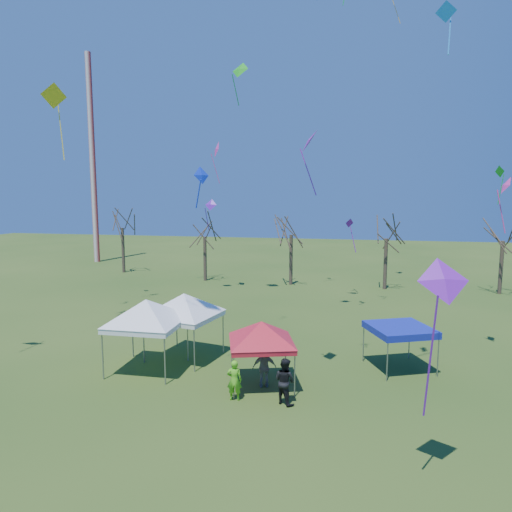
{
  "coord_description": "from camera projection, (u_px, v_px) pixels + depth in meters",
  "views": [
    {
      "loc": [
        3.09,
        -17.03,
        8.22
      ],
      "look_at": [
        -1.15,
        3.0,
        5.49
      ],
      "focal_mm": 32.0,
      "sensor_mm": 36.0,
      "label": 1
    }
  ],
  "objects": [
    {
      "name": "kite_22",
      "position": [
        350.0,
        224.0,
        37.03
      ],
      "size": [
        1.02,
        0.99,
        2.81
      ],
      "rotation": [
        0.0,
        0.0,
        3.83
      ],
      "color": "purple",
      "rests_on": "ground"
    },
    {
      "name": "tree_2",
      "position": [
        291.0,
        217.0,
        41.53
      ],
      "size": [
        3.71,
        3.71,
        8.18
      ],
      "color": "#3D2D21",
      "rests_on": "ground"
    },
    {
      "name": "tree_0",
      "position": [
        122.0,
        212.0,
        48.21
      ],
      "size": [
        3.83,
        3.83,
        8.44
      ],
      "color": "#3D2D21",
      "rests_on": "ground"
    },
    {
      "name": "tent_blue",
      "position": [
        400.0,
        330.0,
        21.5
      ],
      "size": [
        3.5,
        3.5,
        2.1
      ],
      "rotation": [
        0.0,
        0.0,
        0.41
      ],
      "color": "gray",
      "rests_on": "ground"
    },
    {
      "name": "radio_mast",
      "position": [
        93.0,
        160.0,
        55.29
      ],
      "size": [
        0.7,
        0.7,
        25.0
      ],
      "primitive_type": "cylinder",
      "color": "silver",
      "rests_on": "ground"
    },
    {
      "name": "kite_1",
      "position": [
        202.0,
        176.0,
        19.84
      ],
      "size": [
        0.66,
        0.79,
        1.83
      ],
      "rotation": [
        0.0,
        0.0,
        0.95
      ],
      "color": "#1638F0",
      "rests_on": "ground"
    },
    {
      "name": "kite_11",
      "position": [
        240.0,
        70.0,
        33.78
      ],
      "size": [
        1.65,
        1.33,
        3.14
      ],
      "rotation": [
        0.0,
        0.0,
        5.9
      ],
      "color": "green",
      "rests_on": "ground"
    },
    {
      "name": "tent_white_west",
      "position": [
        146.0,
        304.0,
        21.25
      ],
      "size": [
        4.47,
        4.47,
        3.94
      ],
      "rotation": [
        0.0,
        0.0,
        0.02
      ],
      "color": "gray",
      "rests_on": "ground"
    },
    {
      "name": "person_green",
      "position": [
        234.0,
        380.0,
        18.36
      ],
      "size": [
        0.65,
        0.47,
        1.67
      ],
      "primitive_type": "imported",
      "rotation": [
        0.0,
        0.0,
        3.27
      ],
      "color": "#5EC820",
      "rests_on": "ground"
    },
    {
      "name": "kite_12",
      "position": [
        500.0,
        172.0,
        36.96
      ],
      "size": [
        0.7,
        1.01,
        3.18
      ],
      "rotation": [
        0.0,
        0.0,
        2.06
      ],
      "color": "#179720",
      "rests_on": "ground"
    },
    {
      "name": "kite_9",
      "position": [
        446.0,
        13.0,
        14.99
      ],
      "size": [
        0.71,
        0.4,
        1.74
      ],
      "rotation": [
        0.0,
        0.0,
        2.91
      ],
      "color": "#157EE5",
      "rests_on": "ground"
    },
    {
      "name": "person_dark",
      "position": [
        285.0,
        381.0,
        18.04
      ],
      "size": [
        1.14,
        1.08,
        1.86
      ],
      "primitive_type": "imported",
      "rotation": [
        0.0,
        0.0,
        2.58
      ],
      "color": "black",
      "rests_on": "ground"
    },
    {
      "name": "kite_5",
      "position": [
        444.0,
        282.0,
        12.06
      ],
      "size": [
        1.6,
        1.26,
        4.52
      ],
      "rotation": [
        0.0,
        0.0,
        0.25
      ],
      "color": "purple",
      "rests_on": "ground"
    },
    {
      "name": "kite_13",
      "position": [
        211.0,
        205.0,
        38.37
      ],
      "size": [
        1.09,
        0.76,
        2.67
      ],
      "rotation": [
        0.0,
        0.0,
        6.17
      ],
      "color": "#661BC1",
      "rests_on": "ground"
    },
    {
      "name": "kite_2",
      "position": [
        216.0,
        150.0,
        37.17
      ],
      "size": [
        1.09,
        1.4,
        3.4
      ],
      "rotation": [
        0.0,
        0.0,
        5.24
      ],
      "color": "#DF319D",
      "rests_on": "ground"
    },
    {
      "name": "kite_27",
      "position": [
        309.0,
        142.0,
        18.67
      ],
      "size": [
        0.81,
        1.18,
        2.71
      ],
      "rotation": [
        0.0,
        0.0,
        4.82
      ],
      "color": "purple",
      "rests_on": "ground"
    },
    {
      "name": "tent_red",
      "position": [
        261.0,
        326.0,
        19.49
      ],
      "size": [
        3.61,
        3.61,
        3.33
      ],
      "rotation": [
        0.0,
        0.0,
        0.29
      ],
      "color": "gray",
      "rests_on": "ground"
    },
    {
      "name": "tree_1",
      "position": [
        204.0,
        221.0,
        43.58
      ],
      "size": [
        3.42,
        3.42,
        7.54
      ],
      "color": "#3D2D21",
      "rests_on": "ground"
    },
    {
      "name": "ground",
      "position": [
        269.0,
        402.0,
        18.23
      ],
      "size": [
        140.0,
        140.0,
        0.0
      ],
      "primitive_type": "plane",
      "color": "#2C4C18",
      "rests_on": "ground"
    },
    {
      "name": "tree_3",
      "position": [
        387.0,
        220.0,
        39.51
      ],
      "size": [
        3.59,
        3.59,
        7.91
      ],
      "color": "#3D2D21",
      "rests_on": "ground"
    },
    {
      "name": "tree_4",
      "position": [
        504.0,
        222.0,
        37.56
      ],
      "size": [
        3.58,
        3.58,
        7.89
      ],
      "color": "#3D2D21",
      "rests_on": "ground"
    },
    {
      "name": "kite_17",
      "position": [
        505.0,
        186.0,
        22.32
      ],
      "size": [
        0.59,
        0.96,
        2.82
      ],
      "rotation": [
        0.0,
        0.0,
        4.81
      ],
      "color": "#EC349F",
      "rests_on": "ground"
    },
    {
      "name": "person_grey",
      "position": [
        264.0,
        367.0,
        19.61
      ],
      "size": [
        1.09,
        0.66,
        1.74
      ],
      "primitive_type": "imported",
      "rotation": [
        0.0,
        0.0,
        3.39
      ],
      "color": "slate",
      "rests_on": "ground"
    },
    {
      "name": "kite_8",
      "position": [
        54.0,
        96.0,
        26.0
      ],
      "size": [
        1.31,
        1.46,
        4.34
      ],
      "rotation": [
        0.0,
        0.0,
        4.04
      ],
      "color": "yellow",
      "rests_on": "ground"
    },
    {
      "name": "tent_white_mid",
      "position": [
        184.0,
        298.0,
        22.87
      ],
      "size": [
        4.28,
        4.28,
        3.86
      ],
      "rotation": [
        0.0,
        0.0,
        -0.21
      ],
      "color": "gray",
      "rests_on": "ground"
    }
  ]
}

